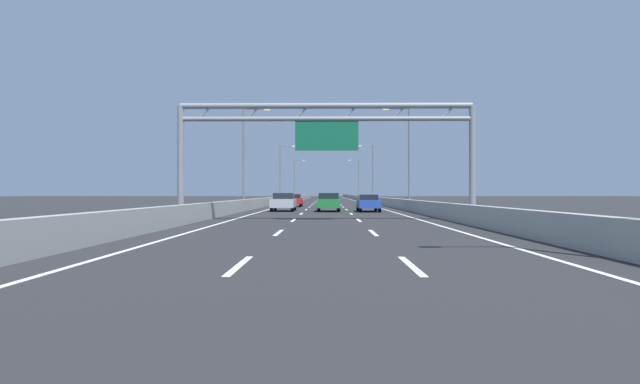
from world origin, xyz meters
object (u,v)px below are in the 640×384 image
at_px(silver_car, 284,202).
at_px(red_car, 293,200).
at_px(streetlamp_right_far, 371,169).
at_px(streetlamp_left_far, 282,169).
at_px(blue_car, 368,203).
at_px(green_car, 329,202).
at_px(streetlamp_left_distant, 295,176).
at_px(sign_gantry, 326,131).
at_px(streetlamp_left_mid, 246,151).
at_px(streetlamp_right_mid, 407,151).
at_px(streetlamp_right_distant, 358,176).

distance_m(silver_car, red_car, 13.44).
relative_size(streetlamp_right_far, red_car, 2.12).
relative_size(streetlamp_left_far, blue_car, 2.18).
distance_m(streetlamp_right_far, green_car, 45.49).
height_order(streetlamp_right_far, red_car, streetlamp_right_far).
xyz_separation_m(streetlamp_right_far, red_car, (-11.03, -30.58, -4.67)).
bearing_deg(streetlamp_left_distant, sign_gantry, -85.64).
bearing_deg(silver_car, streetlamp_left_distant, 92.72).
height_order(streetlamp_left_mid, blue_car, streetlamp_left_mid).
height_order(silver_car, blue_car, silver_car).
height_order(streetlamp_left_mid, streetlamp_right_mid, same).
xyz_separation_m(streetlamp_left_far, blue_car, (10.86, -44.96, -4.68)).
height_order(green_car, blue_car, green_car).
bearing_deg(streetlamp_left_far, streetlamp_left_mid, -90.00).
xyz_separation_m(sign_gantry, streetlamp_left_distant, (-7.47, 97.88, 0.56)).
bearing_deg(streetlamp_left_far, streetlamp_right_distant, 68.86).
distance_m(sign_gantry, streetlamp_left_mid, 21.94).
height_order(streetlamp_left_mid, streetlamp_right_far, same).
height_order(sign_gantry, streetlamp_left_distant, streetlamp_left_distant).
relative_size(streetlamp_right_far, silver_car, 2.30).
distance_m(streetlamp_left_far, streetlamp_left_distant, 38.62).
bearing_deg(green_car, streetlamp_right_far, 80.74).
bearing_deg(red_car, sign_gantry, -82.89).
bearing_deg(blue_car, streetlamp_right_mid, 57.27).
relative_size(streetlamp_left_distant, streetlamp_right_distant, 1.00).
relative_size(sign_gantry, silver_car, 3.88).
height_order(streetlamp_right_mid, streetlamp_right_distant, same).
xyz_separation_m(streetlamp_left_far, streetlamp_right_distant, (14.93, 38.62, 0.00)).
bearing_deg(green_car, streetlamp_right_mid, 39.67).
bearing_deg(sign_gantry, streetlamp_left_distant, 94.36).
xyz_separation_m(silver_car, red_car, (-0.04, 13.44, -0.04)).
height_order(streetlamp_right_far, silver_car, streetlamp_right_far).
bearing_deg(streetlamp_left_mid, silver_car, -53.92).
bearing_deg(green_car, streetlamp_left_distant, 95.25).
bearing_deg(streetlamp_right_distant, silver_car, -97.58).
bearing_deg(green_car, streetlamp_right_distant, 85.01).
height_order(green_car, red_car, green_car).
xyz_separation_m(streetlamp_left_distant, blue_car, (10.86, -83.58, -4.68)).
relative_size(streetlamp_left_distant, blue_car, 2.18).
bearing_deg(streetlamp_left_far, red_car, -82.74).
bearing_deg(blue_car, streetlamp_left_distant, 97.40).
distance_m(streetlamp_left_far, streetlamp_right_distant, 41.41).
distance_m(sign_gantry, silver_car, 16.15).
bearing_deg(sign_gantry, streetlamp_left_far, 97.19).
height_order(streetlamp_left_far, blue_car, streetlamp_left_far).
height_order(streetlamp_left_distant, green_car, streetlamp_left_distant).
bearing_deg(red_car, streetlamp_right_distant, 80.94).
xyz_separation_m(sign_gantry, green_car, (0.18, 14.59, -4.06)).
bearing_deg(streetlamp_right_mid, red_car, 143.90).
xyz_separation_m(sign_gantry, streetlamp_right_far, (7.46, 59.25, 0.56)).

